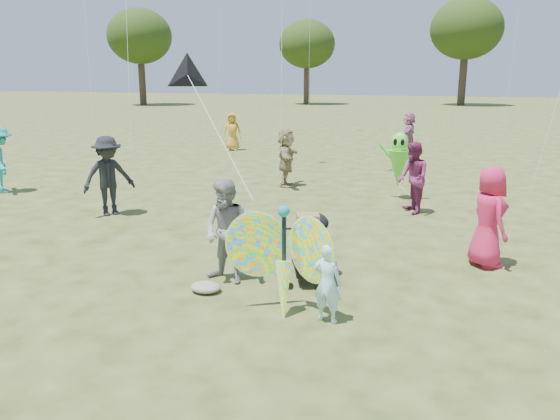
# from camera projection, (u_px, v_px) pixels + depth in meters

# --- Properties ---
(ground) EXTENTS (160.00, 160.00, 0.00)m
(ground) POSITION_uv_depth(u_px,v_px,m) (259.00, 316.00, 7.31)
(ground) COLOR #51592B
(ground) RESTS_ON ground
(child_girl) EXTENTS (0.43, 0.32, 1.07)m
(child_girl) POSITION_uv_depth(u_px,v_px,m) (328.00, 283.00, 7.03)
(child_girl) COLOR #B4F1FF
(child_girl) RESTS_ON ground
(adult_man) EXTENTS (0.91, 0.78, 1.62)m
(adult_man) POSITION_uv_depth(u_px,v_px,m) (227.00, 232.00, 8.35)
(adult_man) COLOR gray
(adult_man) RESTS_ON ground
(grey_bag) EXTENTS (0.46, 0.38, 0.15)m
(grey_bag) POSITION_uv_depth(u_px,v_px,m) (206.00, 287.00, 8.12)
(grey_bag) COLOR gray
(grey_bag) RESTS_ON ground
(crowd_a) EXTENTS (0.85, 0.98, 1.70)m
(crowd_a) POSITION_uv_depth(u_px,v_px,m) (489.00, 217.00, 9.06)
(crowd_a) COLOR #CF214D
(crowd_a) RESTS_ON ground
(crowd_b) EXTENTS (1.25, 1.34, 1.82)m
(crowd_b) POSITION_uv_depth(u_px,v_px,m) (108.00, 176.00, 12.38)
(crowd_b) COLOR black
(crowd_b) RESTS_ON ground
(crowd_d) EXTENTS (0.76, 1.61, 1.67)m
(crowd_d) POSITION_uv_depth(u_px,v_px,m) (286.00, 158.00, 15.63)
(crowd_d) COLOR #99885E
(crowd_d) RESTS_ON ground
(crowd_e) EXTENTS (0.91, 1.00, 1.66)m
(crowd_e) POSITION_uv_depth(u_px,v_px,m) (413.00, 178.00, 12.58)
(crowd_e) COLOR #742653
(crowd_e) RESTS_ON ground
(crowd_g) EXTENTS (0.88, 0.69, 1.59)m
(crowd_g) POSITION_uv_depth(u_px,v_px,m) (232.00, 132.00, 23.17)
(crowd_g) COLOR gold
(crowd_g) RESTS_ON ground
(crowd_i) EXTENTS (1.29, 1.29, 1.79)m
(crowd_i) POSITION_uv_depth(u_px,v_px,m) (1.00, 160.00, 14.80)
(crowd_i) COLOR teal
(crowd_i) RESTS_ON ground
(crowd_j) EXTENTS (0.51, 1.56, 1.67)m
(crowd_j) POSITION_uv_depth(u_px,v_px,m) (409.00, 133.00, 22.08)
(crowd_j) COLOR #A45D8D
(crowd_j) RESTS_ON ground
(jogging_stroller) EXTENTS (0.74, 1.14, 1.09)m
(jogging_stroller) POSITION_uv_depth(u_px,v_px,m) (309.00, 243.00, 8.47)
(jogging_stroller) COLOR black
(jogging_stroller) RESTS_ON ground
(butterfly_kite) EXTENTS (1.74, 0.75, 1.69)m
(butterfly_kite) POSITION_uv_depth(u_px,v_px,m) (284.00, 261.00, 7.26)
(butterfly_kite) COLOR #FF2829
(butterfly_kite) RESTS_ON ground
(delta_kite_rig) EXTENTS (2.34, 1.96, 2.26)m
(delta_kite_rig) POSITION_uv_depth(u_px,v_px,m) (188.00, 76.00, 9.83)
(delta_kite_rig) COLOR black
(delta_kite_rig) RESTS_ON ground
(alien_kite) EXTENTS (1.12, 0.69, 1.74)m
(alien_kite) POSITION_uv_depth(u_px,v_px,m) (399.00, 162.00, 13.98)
(alien_kite) COLOR #66E435
(alien_kite) RESTS_ON ground
(tree_line) EXTENTS (91.78, 33.60, 10.79)m
(tree_line) POSITION_uv_depth(u_px,v_px,m) (486.00, 29.00, 45.95)
(tree_line) COLOR #3A2D21
(tree_line) RESTS_ON ground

